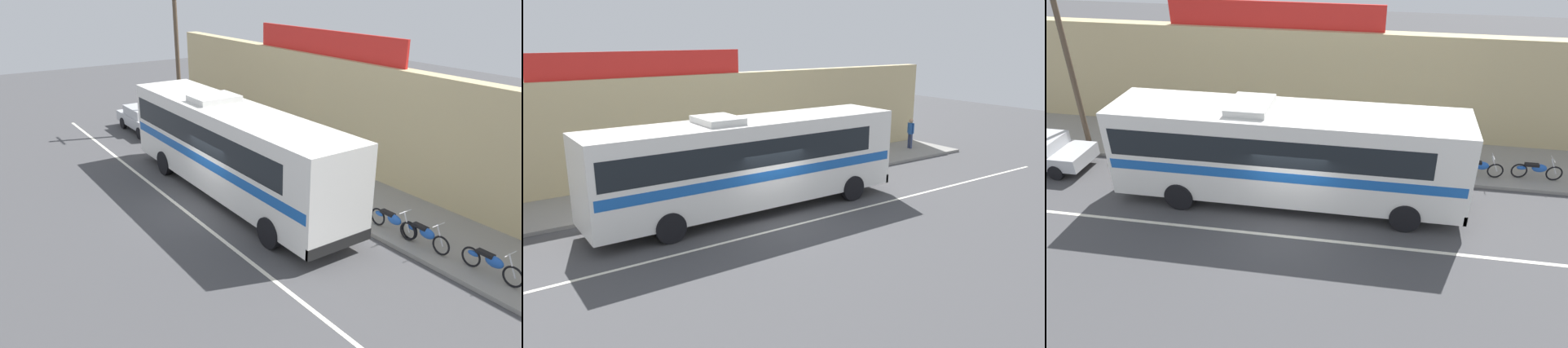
% 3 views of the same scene
% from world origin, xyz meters
% --- Properties ---
extents(ground_plane, '(70.00, 70.00, 0.00)m').
position_xyz_m(ground_plane, '(0.00, 0.00, 0.00)').
color(ground_plane, '#444447').
extents(sidewalk_slab, '(30.00, 3.60, 0.14)m').
position_xyz_m(sidewalk_slab, '(0.00, 5.20, 0.07)').
color(sidewalk_slab, gray).
rests_on(sidewalk_slab, ground_plane).
extents(storefront_facade, '(30.00, 0.70, 4.80)m').
position_xyz_m(storefront_facade, '(0.00, 7.35, 2.40)').
color(storefront_facade, tan).
rests_on(storefront_facade, ground_plane).
extents(storefront_billboard, '(9.44, 0.12, 1.10)m').
position_xyz_m(storefront_billboard, '(-2.06, 7.35, 5.35)').
color(storefront_billboard, red).
rests_on(storefront_billboard, storefront_facade).
extents(road_center_stripe, '(30.00, 0.14, 0.01)m').
position_xyz_m(road_center_stripe, '(0.00, -0.80, 0.00)').
color(road_center_stripe, silver).
rests_on(road_center_stripe, ground_plane).
extents(intercity_bus, '(12.35, 2.65, 3.78)m').
position_xyz_m(intercity_bus, '(-0.43, 1.39, 2.07)').
color(intercity_bus, white).
rests_on(intercity_bus, ground_plane).
extents(parked_car, '(4.25, 1.88, 1.37)m').
position_xyz_m(parked_car, '(-10.92, 2.14, 0.74)').
color(parked_car, '#B7BABF').
rests_on(parked_car, ground_plane).
extents(utility_pole, '(1.60, 0.22, 8.12)m').
position_xyz_m(utility_pole, '(-9.68, 3.75, 4.33)').
color(utility_pole, brown).
rests_on(utility_pole, sidewalk_slab).
extents(motorcycle_blue, '(1.91, 0.56, 0.94)m').
position_xyz_m(motorcycle_blue, '(8.90, 4.25, 0.57)').
color(motorcycle_blue, black).
rests_on(motorcycle_blue, sidewalk_slab).
extents(motorcycle_red, '(1.82, 0.56, 0.94)m').
position_xyz_m(motorcycle_red, '(6.74, 4.09, 0.57)').
color(motorcycle_red, black).
rests_on(motorcycle_red, sidewalk_slab).
extents(motorcycle_black, '(1.91, 0.56, 0.94)m').
position_xyz_m(motorcycle_black, '(5.49, 3.99, 0.57)').
color(motorcycle_black, black).
rests_on(motorcycle_black, sidewalk_slab).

